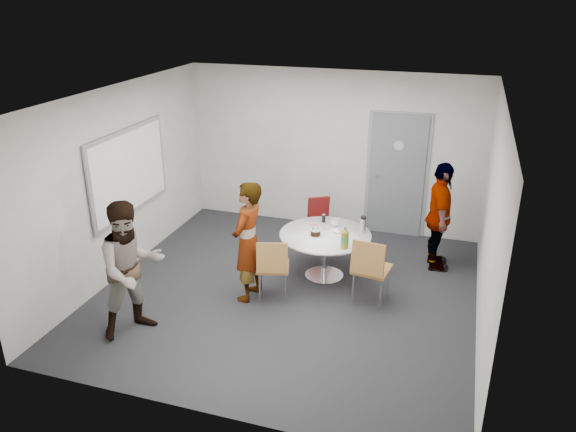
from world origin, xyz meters
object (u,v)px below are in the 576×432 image
(person_left, at_px, (131,269))
(person_right, at_px, (439,217))
(chair_near_right, at_px, (370,266))
(chair_near_left, at_px, (273,264))
(chair_far, at_px, (320,217))
(whiteboard, at_px, (129,171))
(person_main, at_px, (248,242))
(door, at_px, (397,176))
(table, at_px, (327,240))

(person_left, distance_m, person_right, 4.38)
(chair_near_right, bearing_deg, person_right, 68.69)
(chair_near_left, bearing_deg, chair_far, 69.37)
(chair_near_right, distance_m, person_left, 2.98)
(whiteboard, distance_m, chair_near_right, 3.69)
(whiteboard, relative_size, chair_near_left, 2.14)
(person_main, relative_size, person_right, 1.01)
(whiteboard, relative_size, person_main, 1.15)
(door, xyz_separation_m, chair_near_right, (0.02, -2.47, -0.44))
(chair_near_left, distance_m, person_left, 1.82)
(table, bearing_deg, person_right, 28.25)
(whiteboard, bearing_deg, table, 8.02)
(chair_near_left, height_order, chair_near_right, chair_near_right)
(chair_near_left, xyz_separation_m, chair_far, (0.15, 1.90, -0.06))
(door, height_order, person_right, door)
(door, distance_m, person_right, 1.35)
(chair_far, xyz_separation_m, person_main, (-0.48, -1.92, 0.35))
(door, height_order, chair_near_left, door)
(door, xyz_separation_m, person_left, (-2.57, -3.91, -0.18))
(chair_near_left, height_order, chair_far, chair_near_left)
(door, height_order, chair_near_right, door)
(person_main, distance_m, person_left, 1.54)
(table, relative_size, person_right, 0.79)
(door, relative_size, table, 1.63)
(chair_far, height_order, person_left, person_left)
(table, bearing_deg, chair_near_left, -121.64)
(door, xyz_separation_m, chair_near_left, (-1.23, -2.73, -0.48))
(table, relative_size, person_left, 0.77)
(person_right, bearing_deg, chair_near_right, 141.91)
(chair_near_left, xyz_separation_m, person_right, (2.00, 1.64, 0.27))
(chair_near_right, bearing_deg, table, 148.28)
(door, height_order, person_left, door)
(chair_near_right, distance_m, chair_far, 1.98)
(person_main, bearing_deg, chair_near_right, 104.70)
(door, relative_size, person_left, 1.25)
(chair_near_right, height_order, chair_far, chair_near_right)
(whiteboard, height_order, chair_near_left, whiteboard)
(door, distance_m, person_main, 3.16)
(chair_far, bearing_deg, whiteboard, 0.48)
(table, xyz_separation_m, chair_near_left, (-0.52, -0.85, -0.05))
(whiteboard, height_order, person_left, whiteboard)
(table, height_order, person_right, person_right)
(chair_near_right, distance_m, person_right, 1.59)
(chair_near_left, bearing_deg, whiteboard, 152.96)
(person_left, relative_size, person_right, 1.03)
(door, bearing_deg, table, -110.48)
(person_main, bearing_deg, person_left, -36.43)
(chair_near_right, bearing_deg, person_left, -143.38)
(table, bearing_deg, door, 69.52)
(chair_near_left, height_order, person_left, person_left)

